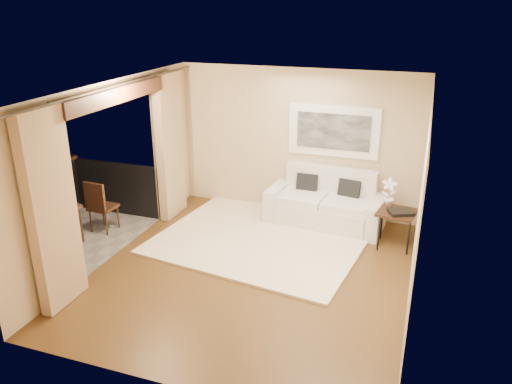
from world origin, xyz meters
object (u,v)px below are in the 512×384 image
at_px(sofa, 326,205).
at_px(balcony_chair_far, 99,203).
at_px(side_table, 396,214).
at_px(bistro_table, 56,211).
at_px(balcony_chair_near, 44,234).
at_px(orchid, 389,192).
at_px(ice_bucket, 51,197).

xyz_separation_m(sofa, balcony_chair_far, (-3.62, -1.65, 0.19)).
bearing_deg(side_table, balcony_chair_far, -167.14).
relative_size(sofa, bistro_table, 2.75).
bearing_deg(balcony_chair_far, balcony_chair_near, 92.99).
relative_size(orchid, bistro_table, 0.62).
height_order(balcony_chair_near, ice_bucket, balcony_chair_near).
bearing_deg(side_table, ice_bucket, -162.67).
height_order(sofa, ice_bucket, sofa).
distance_m(bistro_table, ice_bucket, 0.27).
bearing_deg(orchid, sofa, 161.54).
bearing_deg(orchid, ice_bucket, -160.41).
bearing_deg(balcony_chair_far, sofa, -152.06).
xyz_separation_m(bistro_table, balcony_chair_far, (0.32, 0.67, -0.09)).
xyz_separation_m(orchid, balcony_chair_far, (-4.71, -1.29, -0.32)).
bearing_deg(balcony_chair_near, balcony_chair_far, 94.21).
bearing_deg(ice_bucket, orchid, 19.59).
xyz_separation_m(orchid, balcony_chair_near, (-4.72, -2.63, -0.29)).
bearing_deg(sofa, ice_bucket, -146.75).
relative_size(balcony_chair_near, ice_bucket, 4.97).
height_order(bistro_table, ice_bucket, ice_bucket).
xyz_separation_m(sofa, balcony_chair_near, (-3.62, -2.99, 0.23)).
bearing_deg(orchid, balcony_chair_far, -164.67).
xyz_separation_m(side_table, ice_bucket, (-5.36, -1.67, 0.24)).
bearing_deg(bistro_table, balcony_chair_near, -64.60).
distance_m(side_table, bistro_table, 5.49).
xyz_separation_m(balcony_chair_near, ice_bucket, (-0.48, 0.78, 0.24)).
relative_size(bistro_table, ice_bucket, 3.86).
distance_m(sofa, balcony_chair_far, 3.98).
bearing_deg(balcony_chair_near, side_table, 31.24).
height_order(side_table, balcony_chair_near, balcony_chair_near).
height_order(sofa, side_table, sofa).
distance_m(sofa, ice_bucket, 4.69).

